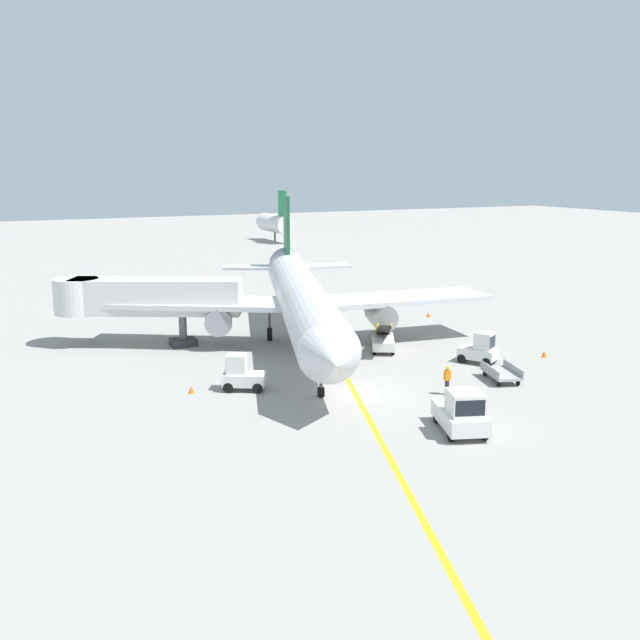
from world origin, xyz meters
TOP-DOWN VIEW (x-y plane):
  - ground_plane at (0.00, 0.00)m, footprint 300.00×300.00m
  - taxi_line_yellow at (1.77, 5.00)m, footprint 26.32×75.74m
  - airliner at (1.95, 11.62)m, footprint 27.59×34.32m
  - jet_bridge at (-8.62, 16.38)m, footprint 12.62×8.05m
  - pushback_tug at (1.74, -7.62)m, footprint 2.99×4.03m
  - baggage_tug_near_wing at (-5.54, 3.32)m, footprint 2.73×2.29m
  - baggage_tug_by_cargo_door at (10.36, 1.91)m, footprint 2.34×2.73m
  - belt_loader_forward_hold at (6.42, 7.59)m, footprint 3.51×4.98m
  - baggage_cart_loaded at (9.10, -1.73)m, footprint 2.29×3.83m
  - ground_crew_marshaller at (4.57, -2.53)m, footprint 0.36×0.24m
  - safety_cone_nose_left at (-0.60, 5.06)m, footprint 0.36×0.36m
  - safety_cone_nose_right at (-8.32, 3.99)m, footprint 0.36×0.36m
  - safety_cone_wingtip_left at (15.71, 15.60)m, footprint 0.36×0.36m
  - safety_cone_wingtip_right at (15.28, 1.25)m, footprint 0.36×0.36m
  - distant_aircraft_far_left at (27.66, 79.36)m, footprint 3.00×10.10m

SIDE VIEW (x-z plane):
  - ground_plane at x=0.00m, z-range 0.00..0.00m
  - taxi_line_yellow at x=1.77m, z-range 0.00..0.01m
  - safety_cone_nose_left at x=-0.60m, z-range 0.00..0.44m
  - safety_cone_nose_right at x=-8.32m, z-range 0.00..0.44m
  - safety_cone_wingtip_left at x=15.71m, z-range 0.00..0.44m
  - safety_cone_wingtip_right at x=15.28m, z-range 0.00..0.44m
  - baggage_cart_loaded at x=9.10m, z-range 0.00..0.94m
  - belt_loader_forward_hold at x=6.42m, z-range -0.52..2.07m
  - ground_crew_marshaller at x=4.57m, z-range 0.06..1.76m
  - baggage_tug_near_wing at x=-5.54m, z-range -0.12..1.98m
  - baggage_tug_by_cargo_door at x=10.36m, z-range -0.12..1.98m
  - pushback_tug at x=1.74m, z-range -0.11..2.09m
  - distant_aircraft_far_left at x=27.66m, z-range -1.18..7.62m
  - airliner at x=1.95m, z-range -1.63..8.47m
  - jet_bridge at x=-8.62m, z-range 1.12..5.97m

